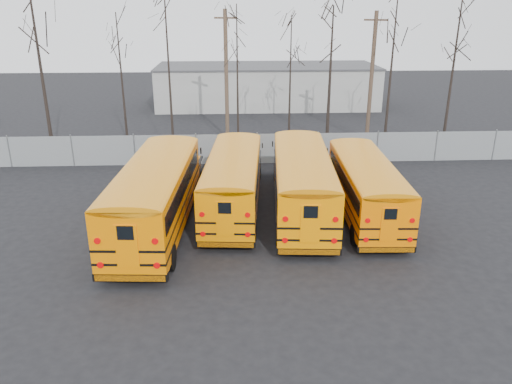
{
  "coord_description": "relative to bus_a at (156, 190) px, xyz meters",
  "views": [
    {
      "loc": [
        -1.64,
        -19.68,
        9.94
      ],
      "look_at": [
        -0.56,
        2.35,
        1.6
      ],
      "focal_mm": 35.0,
      "sensor_mm": 36.0,
      "label": 1
    }
  ],
  "objects": [
    {
      "name": "bus_c",
      "position": [
        6.93,
        1.56,
        -0.08
      ],
      "size": [
        3.49,
        11.74,
        3.24
      ],
      "rotation": [
        0.0,
        0.0,
        -0.07
      ],
      "color": "black",
      "rests_on": "ground"
    },
    {
      "name": "tree_3",
      "position": [
        -0.57,
        12.13,
        4.03
      ],
      "size": [
        0.26,
        0.26,
        12.02
      ],
      "primitive_type": "cone",
      "color": "black",
      "rests_on": "ground"
    },
    {
      "name": "tree_6",
      "position": [
        10.75,
        15.22,
        2.95
      ],
      "size": [
        0.26,
        0.26,
        9.85
      ],
      "primitive_type": "cone",
      "color": "black",
      "rests_on": "ground"
    },
    {
      "name": "tree_5",
      "position": [
        7.87,
        15.66,
        2.63
      ],
      "size": [
        0.26,
        0.26,
        9.2
      ],
      "primitive_type": "cone",
      "color": "black",
      "rests_on": "ground"
    },
    {
      "name": "tree_4",
      "position": [
        3.94,
        12.98,
        3.0
      ],
      "size": [
        0.26,
        0.26,
        9.96
      ],
      "primitive_type": "cone",
      "color": "black",
      "rests_on": "ground"
    },
    {
      "name": "bus_a",
      "position": [
        0.0,
        0.0,
        0.0
      ],
      "size": [
        3.52,
        12.2,
        3.37
      ],
      "rotation": [
        0.0,
        0.0,
        -0.06
      ],
      "color": "black",
      "rests_on": "ground"
    },
    {
      "name": "tree_1",
      "position": [
        -8.97,
        12.55,
        4.24
      ],
      "size": [
        0.26,
        0.26,
        12.43
      ],
      "primitive_type": "cone",
      "color": "black",
      "rests_on": "ground"
    },
    {
      "name": "tree_8",
      "position": [
        18.96,
        13.21,
        3.47
      ],
      "size": [
        0.26,
        0.26,
        10.89
      ],
      "primitive_type": "cone",
      "color": "black",
      "rests_on": "ground"
    },
    {
      "name": "utility_pole_left",
      "position": [
        3.15,
        17.2,
        2.96
      ],
      "size": [
        1.65,
        0.72,
        9.61
      ],
      "rotation": [
        0.0,
        0.0,
        -0.36
      ],
      "color": "brown",
      "rests_on": "ground"
    },
    {
      "name": "fence",
      "position": [
        5.15,
        10.12,
        -0.98
      ],
      "size": [
        40.0,
        0.04,
        2.0
      ],
      "primitive_type": "cube",
      "color": "gray",
      "rests_on": "ground"
    },
    {
      "name": "bus_d",
      "position": [
        10.01,
        1.2,
        -0.25
      ],
      "size": [
        2.86,
        10.61,
        2.94
      ],
      "rotation": [
        0.0,
        0.0,
        -0.04
      ],
      "color": "black",
      "rests_on": "ground"
    },
    {
      "name": "bus_b",
      "position": [
        3.55,
        2.14,
        -0.18
      ],
      "size": [
        3.39,
        11.12,
        3.07
      ],
      "rotation": [
        0.0,
        0.0,
        -0.08
      ],
      "color": "black",
      "rests_on": "ground"
    },
    {
      "name": "tree_7",
      "position": [
        14.86,
        14.04,
        3.34
      ],
      "size": [
        0.26,
        0.26,
        10.64
      ],
      "primitive_type": "cone",
      "color": "black",
      "rests_on": "ground"
    },
    {
      "name": "utility_pole_right",
      "position": [
        13.86,
        15.35,
        2.91
      ],
      "size": [
        1.6,
        0.78,
        9.5
      ],
      "rotation": [
        0.0,
        0.0,
        -0.4
      ],
      "color": "#4D3A2B",
      "rests_on": "ground"
    },
    {
      "name": "distant_building",
      "position": [
        7.15,
        30.12,
        0.02
      ],
      "size": [
        22.0,
        8.0,
        4.0
      ],
      "primitive_type": "cube",
      "color": "#ABABA6",
      "rests_on": "ground"
    },
    {
      "name": "ground",
      "position": [
        5.15,
        -1.88,
        -1.98
      ],
      "size": [
        120.0,
        120.0,
        0.0
      ],
      "primitive_type": "plane",
      "color": "black",
      "rests_on": "ground"
    },
    {
      "name": "tree_2",
      "position": [
        -4.53,
        16.11,
        2.72
      ],
      "size": [
        0.26,
        0.26,
        9.4
      ],
      "primitive_type": "cone",
      "color": "black",
      "rests_on": "ground"
    }
  ]
}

